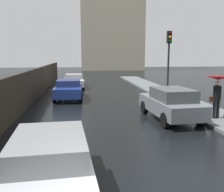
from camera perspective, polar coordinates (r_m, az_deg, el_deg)
car_blue_mid_road at (r=17.25m, az=-9.74°, el=1.60°), size 1.86×4.06×1.33m
car_silver_far_ahead at (r=5.46m, az=-13.91°, el=-15.23°), size 1.95×4.33×1.35m
car_white_behind_camera at (r=23.17m, az=-8.58°, el=3.46°), size 1.87×4.63×1.26m
car_grey_far_lane at (r=11.91m, az=13.10°, el=-1.60°), size 2.02×4.16×1.47m
pedestrian_with_umbrella_far at (r=12.07m, az=22.72°, el=2.43°), size 1.12×1.12×1.91m
traffic_light at (r=16.37m, az=12.70°, el=9.55°), size 0.26×0.39×4.28m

